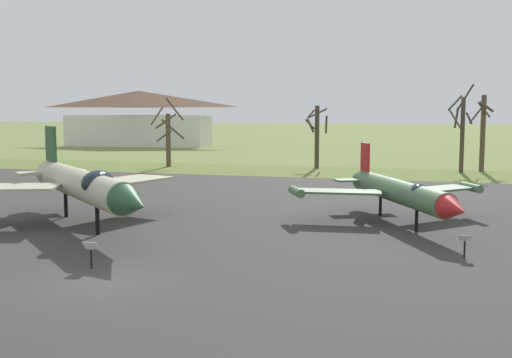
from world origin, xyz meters
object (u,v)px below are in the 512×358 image
(jet_fighter_front_left, at_px, (83,184))
(visitor_building, at_px, (139,119))
(info_placard_front_left, at_px, (91,251))
(info_placard_front_right, at_px, (465,244))
(jet_fighter_front_right, at_px, (399,191))

(jet_fighter_front_left, xyz_separation_m, visitor_building, (-33.17, 72.43, 2.49))
(info_placard_front_left, bearing_deg, info_placard_front_right, 22.56)
(jet_fighter_front_right, xyz_separation_m, visitor_building, (-49.38, 66.91, 2.98))
(jet_fighter_front_left, xyz_separation_m, jet_fighter_front_right, (16.22, 5.52, -0.50))
(jet_fighter_front_left, relative_size, jet_fighter_front_right, 1.12)
(info_placard_front_right, distance_m, visitor_building, 91.03)
(info_placard_front_left, bearing_deg, visitor_building, 115.50)
(jet_fighter_front_left, distance_m, visitor_building, 79.70)
(visitor_building, bearing_deg, info_placard_front_left, -64.50)
(jet_fighter_front_right, distance_m, info_placard_front_right, 8.06)
(visitor_building, bearing_deg, jet_fighter_front_right, -53.57)
(info_placard_front_right, bearing_deg, jet_fighter_front_left, 174.63)
(info_placard_front_left, height_order, visitor_building, visitor_building)
(jet_fighter_front_left, distance_m, jet_fighter_front_right, 17.14)
(jet_fighter_front_left, height_order, visitor_building, visitor_building)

